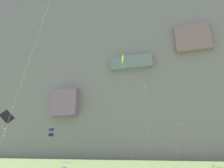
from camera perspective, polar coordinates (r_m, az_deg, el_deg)
name	(u,v)px	position (r m, az deg, el deg)	size (l,w,h in m)	color
cliff_face	(136,56)	(83.88, 6.95, 8.20)	(180.00, 27.05, 81.11)	gray
kite_diamond_front_field	(123,61)	(47.62, 3.18, 6.83)	(2.70, 4.26, 25.11)	#8CCC33
kite_delta_upper_left	(179,129)	(41.53, 19.04, -12.27)	(2.20, 1.96, 7.14)	#8CCC33
kite_diamond_low_left	(6,119)	(24.89, -28.65, -8.91)	(3.14, 2.10, 7.33)	black
kite_box_mid_center	(51,132)	(54.42, -17.41, -13.33)	(2.82, 2.92, 8.22)	navy
kite_banner_high_center	(146,93)	(47.06, 10.00, -2.75)	(0.59, 5.41, 17.24)	black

